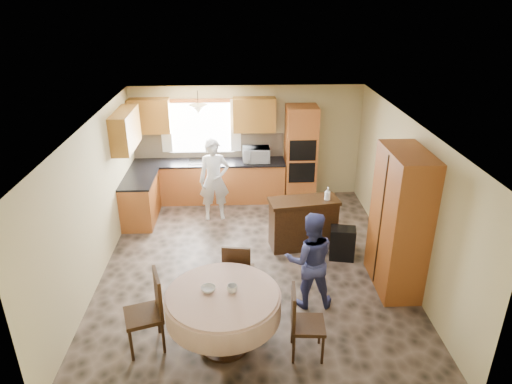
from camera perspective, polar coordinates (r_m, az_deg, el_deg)
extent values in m
cube|color=brown|center=(7.94, -0.47, -9.11)|extent=(5.00, 6.00, 0.01)
cube|color=white|center=(6.90, -0.54, 8.55)|extent=(5.00, 6.00, 0.01)
cube|color=tan|center=(10.13, -1.10, 6.24)|extent=(5.00, 0.02, 2.50)
cube|color=tan|center=(4.79, 0.82, -16.18)|extent=(5.00, 0.02, 2.50)
cube|color=tan|center=(7.68, -19.49, -1.19)|extent=(0.02, 6.00, 2.50)
cube|color=tan|center=(7.82, 18.13, -0.53)|extent=(0.02, 6.00, 2.50)
cube|color=white|center=(10.04, -6.88, 7.99)|extent=(1.40, 0.03, 1.10)
cube|color=white|center=(10.07, -11.22, 8.04)|extent=(0.22, 0.02, 1.15)
cube|color=white|center=(9.95, -2.56, 8.29)|extent=(0.22, 0.02, 1.15)
cube|color=#C76E35|center=(10.15, -5.83, 1.27)|extent=(3.30, 0.60, 0.88)
cube|color=black|center=(9.98, -5.93, 3.71)|extent=(3.30, 0.64, 0.04)
cube|color=#C76E35|center=(9.51, -14.24, -0.99)|extent=(0.60, 1.20, 0.88)
cube|color=black|center=(9.33, -14.52, 1.57)|extent=(0.64, 1.20, 0.04)
cube|color=tan|center=(10.16, -5.92, 5.75)|extent=(3.30, 0.02, 0.55)
cube|color=#BD802F|center=(9.96, -13.14, 9.26)|extent=(0.85, 0.33, 0.72)
cube|color=#BD802F|center=(9.80, -0.22, 9.64)|extent=(0.90, 0.33, 0.72)
cube|color=#BD802F|center=(9.04, -16.02, 7.48)|extent=(0.33, 1.20, 0.72)
cube|color=#C76E35|center=(9.99, 5.58, 4.72)|extent=(0.66, 0.62, 2.12)
cube|color=black|center=(9.64, 5.87, 5.17)|extent=(0.56, 0.01, 0.45)
cube|color=black|center=(9.81, 5.75, 2.40)|extent=(0.56, 0.01, 0.45)
cone|color=beige|center=(9.45, -7.24, 10.22)|extent=(0.36, 0.36, 0.18)
cube|color=#3A250F|center=(8.32, 5.88, -4.08)|extent=(1.29, 0.69, 0.88)
cube|color=black|center=(8.13, 10.73, -6.32)|extent=(0.47, 0.37, 0.59)
cube|color=#C76E35|center=(7.25, 17.55, -3.56)|extent=(0.59, 1.18, 2.25)
cylinder|color=#3A250F|center=(6.16, -4.05, -15.92)|extent=(0.22, 0.22, 0.78)
cylinder|color=#3A250F|center=(6.41, -3.95, -18.45)|extent=(0.65, 0.65, 0.04)
cylinder|color=beige|center=(5.90, -4.17, -12.72)|extent=(1.42, 1.42, 0.05)
cylinder|color=beige|center=(5.99, -4.13, -13.89)|extent=(1.48, 1.48, 0.30)
cube|color=#3A250F|center=(6.24, -13.90, -14.74)|extent=(0.59, 0.59, 0.06)
cube|color=#3A250F|center=(6.08, -12.16, -12.19)|extent=(0.18, 0.44, 0.56)
cylinder|color=#3A250F|center=(6.30, -15.87, -17.68)|extent=(0.04, 0.04, 0.48)
cylinder|color=#3A250F|center=(6.22, -12.09, -17.84)|extent=(0.04, 0.04, 0.48)
cylinder|color=#3A250F|center=(6.60, -15.12, -15.38)|extent=(0.04, 0.04, 0.48)
cylinder|color=#3A250F|center=(6.52, -11.54, -15.50)|extent=(0.04, 0.04, 0.48)
cube|color=#3A250F|center=(6.94, -2.21, -9.96)|extent=(0.49, 0.49, 0.05)
cube|color=#3A250F|center=(6.62, -2.48, -8.90)|extent=(0.42, 0.10, 0.52)
cylinder|color=#3A250F|center=(6.93, -3.74, -12.51)|extent=(0.04, 0.04, 0.44)
cylinder|color=#3A250F|center=(6.93, -0.58, -12.46)|extent=(0.04, 0.04, 0.44)
cylinder|color=#3A250F|center=(7.23, -3.69, -10.76)|extent=(0.04, 0.04, 0.44)
cylinder|color=#3A250F|center=(7.23, -0.69, -10.71)|extent=(0.04, 0.04, 0.44)
cube|color=#3A250F|center=(6.04, 6.50, -16.18)|extent=(0.45, 0.45, 0.05)
cube|color=#3A250F|center=(5.86, 4.71, -14.17)|extent=(0.07, 0.40, 0.50)
cylinder|color=#3A250F|center=(6.04, 4.86, -19.10)|extent=(0.04, 0.04, 0.43)
cylinder|color=#3A250F|center=(6.10, 8.44, -18.87)|extent=(0.04, 0.04, 0.43)
cylinder|color=#3A250F|center=(6.31, 4.45, -16.86)|extent=(0.04, 0.04, 0.43)
cylinder|color=#3A250F|center=(6.36, 7.84, -16.67)|extent=(0.04, 0.04, 0.43)
cube|color=#ECA245|center=(8.25, 16.77, 4.34)|extent=(0.05, 0.55, 0.45)
cube|color=#9EB2B9|center=(8.24, 16.57, 4.34)|extent=(0.01, 0.45, 0.36)
imported|color=silver|center=(9.86, 0.01, 4.69)|extent=(0.58, 0.40, 0.32)
imported|color=silver|center=(9.18, -5.24, 1.50)|extent=(0.66, 0.48, 1.68)
imported|color=navy|center=(6.72, 6.75, -8.44)|extent=(0.74, 0.57, 1.50)
imported|color=#B2B2B2|center=(8.09, 4.65, -1.21)|extent=(0.23, 0.23, 0.05)
imported|color=silver|center=(8.14, 8.93, -0.36)|extent=(0.12, 0.12, 0.29)
imported|color=#B2B2B2|center=(5.86, -2.99, -11.99)|extent=(0.18, 0.18, 0.11)
imported|color=#B2B2B2|center=(5.92, -5.98, -11.98)|extent=(0.25, 0.25, 0.06)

